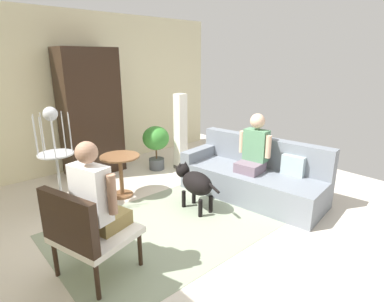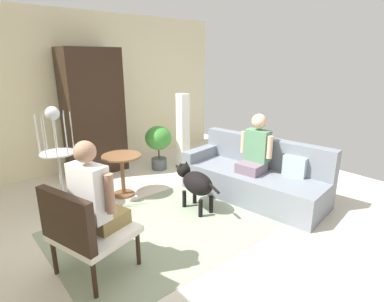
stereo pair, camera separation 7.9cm
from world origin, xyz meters
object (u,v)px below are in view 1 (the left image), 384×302
object	(u,v)px
person_on_armchair	(95,196)
dog	(195,182)
person_on_couch	(254,148)
bird_cage_stand	(56,155)
round_end_table	(121,169)
potted_plant	(156,142)
couch	(252,176)
armoire_cabinet	(90,113)
column_lamp	(181,133)
armchair	(84,229)

from	to	relation	value
person_on_armchair	dog	xyz separation A→B (m)	(1.53, 0.33, -0.40)
person_on_couch	bird_cage_stand	xyz separation A→B (m)	(-2.28, 1.46, 0.03)
round_end_table	potted_plant	distance (m)	1.23
person_on_couch	dog	bearing A→B (deg)	163.88
couch	bird_cage_stand	bearing A→B (deg)	148.12
round_end_table	armoire_cabinet	world-z (taller)	armoire_cabinet
person_on_armchair	bird_cage_stand	xyz separation A→B (m)	(0.16, 1.53, 0.00)
column_lamp	bird_cage_stand	bearing A→B (deg)	-175.32
person_on_armchair	round_end_table	world-z (taller)	person_on_armchair
dog	bird_cage_stand	distance (m)	1.86
couch	potted_plant	xyz separation A→B (m)	(-0.42, 1.89, 0.23)
armchair	person_on_armchair	world-z (taller)	person_on_armchair
round_end_table	column_lamp	size ratio (longest dim) A/B	0.46
person_on_armchair	dog	size ratio (longest dim) A/B	1.06
bird_cage_stand	potted_plant	size ratio (longest dim) A/B	1.74
dog	armoire_cabinet	world-z (taller)	armoire_cabinet
dog	bird_cage_stand	size ratio (longest dim) A/B	0.59
armchair	dog	bearing A→B (deg)	12.51
potted_plant	column_lamp	bearing A→B (deg)	-35.90
round_end_table	potted_plant	bearing A→B (deg)	29.85
couch	armoire_cabinet	xyz separation A→B (m)	(-1.33, 2.53, 0.79)
bird_cage_stand	armoire_cabinet	size ratio (longest dim) A/B	0.65
person_on_couch	potted_plant	xyz separation A→B (m)	(-0.39, 1.91, -0.23)
column_lamp	armoire_cabinet	bearing A→B (deg)	144.52
dog	potted_plant	distance (m)	1.74
person_on_couch	bird_cage_stand	world-z (taller)	bird_cage_stand
armchair	person_on_couch	bearing A→B (deg)	2.43
armchair	potted_plant	distance (m)	3.00
round_end_table	bird_cage_stand	size ratio (longest dim) A/B	0.45
couch	round_end_table	bearing A→B (deg)	139.30
armchair	round_end_table	xyz separation A→B (m)	(1.14, 1.41, -0.09)
round_end_table	dog	size ratio (longest dim) A/B	0.76
armchair	bird_cage_stand	xyz separation A→B (m)	(0.31, 1.57, 0.27)
bird_cage_stand	potted_plant	bearing A→B (deg)	13.36
person_on_armchair	potted_plant	bearing A→B (deg)	43.88
person_on_couch	column_lamp	xyz separation A→B (m)	(-0.02, 1.65, -0.07)
dog	round_end_table	bearing A→B (deg)	117.50
armchair	column_lamp	size ratio (longest dim) A/B	0.66
person_on_couch	round_end_table	xyz separation A→B (m)	(-1.45, 1.30, -0.33)
column_lamp	person_on_armchair	bearing A→B (deg)	-144.73
couch	armchair	distance (m)	2.64
column_lamp	round_end_table	bearing A→B (deg)	-166.37
column_lamp	armoire_cabinet	world-z (taller)	armoire_cabinet
dog	column_lamp	world-z (taller)	column_lamp
person_on_couch	person_on_armchair	world-z (taller)	person_on_armchair
couch	round_end_table	distance (m)	1.96
armchair	armoire_cabinet	world-z (taller)	armoire_cabinet
potted_plant	column_lamp	size ratio (longest dim) A/B	0.58
round_end_table	bird_cage_stand	distance (m)	0.91
round_end_table	person_on_couch	bearing A→B (deg)	-41.88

